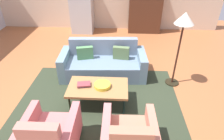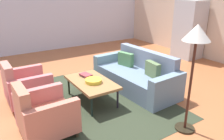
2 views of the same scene
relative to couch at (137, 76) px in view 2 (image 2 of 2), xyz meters
name	(u,v)px [view 2 (image 2 of 2)]	position (x,y,z in m)	size (l,w,h in m)	color
ground_plane	(114,91)	(-0.15, -0.55, -0.29)	(10.46, 10.46, 0.00)	#A25D35
wall_left	(48,12)	(-4.51, -0.55, 1.11)	(0.12, 7.95, 2.80)	silver
area_rug	(94,100)	(0.00, -1.14, -0.28)	(3.40, 2.60, 0.01)	#2C3524
couch	(137,76)	(0.00, 0.00, 0.00)	(2.14, 1.01, 0.86)	slate
coffee_table	(91,83)	(0.00, -1.19, 0.12)	(1.20, 0.70, 0.44)	#222628
armchair_left	(25,88)	(-0.59, -2.35, 0.06)	(0.81, 0.81, 0.88)	#391A16
armchair_right	(42,116)	(0.61, -2.35, 0.06)	(0.82, 0.82, 0.88)	#311D0F
fruit_bowl	(93,81)	(0.10, -1.19, 0.19)	(0.33, 0.33, 0.07)	gold
book_stack	(86,75)	(-0.28, -1.17, 0.18)	(0.29, 0.22, 0.05)	#62436A
refrigerator	(189,30)	(-1.07, 2.98, 0.64)	(0.80, 0.73, 1.85)	#B7BABF
floor_lamp	(196,43)	(1.71, -0.36, 1.16)	(0.40, 0.40, 1.72)	black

